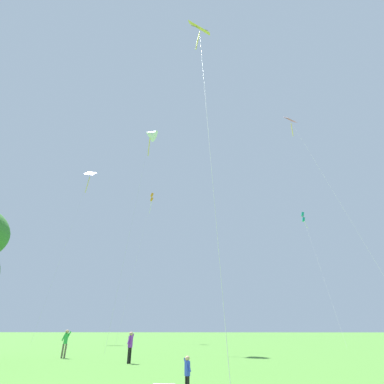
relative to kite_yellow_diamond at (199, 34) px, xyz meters
name	(u,v)px	position (x,y,z in m)	size (l,w,h in m)	color
kite_yellow_diamond	(199,34)	(0.00, 0.00, 0.00)	(1.75, 9.10, 24.61)	yellow
kite_pink_low	(293,126)	(12.63, 17.79, 4.59)	(2.58, 12.58, 29.43)	pink
kite_teal_box	(303,218)	(16.99, 32.46, -3.52)	(2.14, 11.34, 20.14)	teal
kite_white_distant	(150,134)	(-7.32, 17.26, 3.63)	(2.26, 7.43, 27.42)	white
kite_purple_streamer	(88,180)	(-22.77, 33.66, 5.58)	(2.17, 9.24, 30.68)	purple
kite_orange_box	(152,198)	(-10.21, 34.87, 1.87)	(1.70, 10.08, 25.65)	orange
person_foreground_watcher	(66,341)	(-9.72, 7.03, -21.63)	(0.57, 0.24, 1.75)	#665B4C
person_child_small	(187,372)	(-0.46, -4.74, -22.06)	(0.26, 0.28, 1.04)	black
person_near_tree	(130,344)	(-4.40, 3.95, -21.70)	(0.30, 0.51, 1.63)	black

